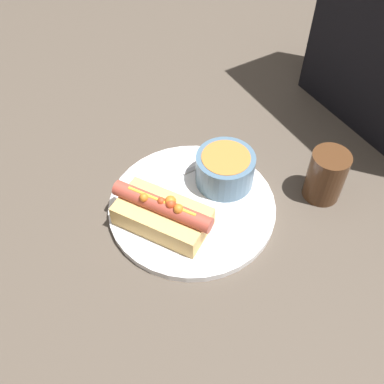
{
  "coord_description": "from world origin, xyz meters",
  "views": [
    {
      "loc": [
        0.39,
        -0.23,
        0.58
      ],
      "look_at": [
        0.0,
        0.0,
        0.04
      ],
      "focal_mm": 42.0,
      "sensor_mm": 36.0,
      "label": 1
    }
  ],
  "objects_px": {
    "soup_bowl": "(225,168)",
    "spoon": "(194,168)",
    "drinking_glass": "(326,176)",
    "hot_dog": "(163,214)"
  },
  "relations": [
    {
      "from": "soup_bowl",
      "to": "spoon",
      "type": "distance_m",
      "value": 0.06
    },
    {
      "from": "spoon",
      "to": "drinking_glass",
      "type": "xyz_separation_m",
      "value": [
        0.14,
        0.16,
        0.03
      ]
    },
    {
      "from": "hot_dog",
      "to": "soup_bowl",
      "type": "xyz_separation_m",
      "value": [
        -0.03,
        0.13,
        0.01
      ]
    },
    {
      "from": "hot_dog",
      "to": "soup_bowl",
      "type": "distance_m",
      "value": 0.13
    },
    {
      "from": "soup_bowl",
      "to": "drinking_glass",
      "type": "bearing_deg",
      "value": 53.26
    },
    {
      "from": "hot_dog",
      "to": "soup_bowl",
      "type": "bearing_deg",
      "value": 69.26
    },
    {
      "from": "hot_dog",
      "to": "drinking_glass",
      "type": "distance_m",
      "value": 0.27
    },
    {
      "from": "hot_dog",
      "to": "spoon",
      "type": "distance_m",
      "value": 0.12
    },
    {
      "from": "hot_dog",
      "to": "spoon",
      "type": "height_order",
      "value": "hot_dog"
    },
    {
      "from": "spoon",
      "to": "drinking_glass",
      "type": "distance_m",
      "value": 0.22
    }
  ]
}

